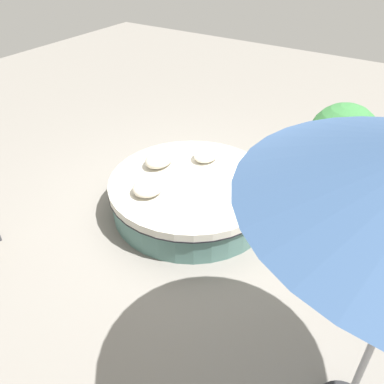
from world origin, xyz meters
name	(u,v)px	position (x,y,z in m)	size (l,w,h in m)	color
ground_plane	(192,209)	(0.00, 0.00, 0.00)	(16.00, 16.00, 0.00)	gray
round_bed	(192,194)	(0.00, 0.00, 0.24)	(2.13, 2.13, 0.46)	#4C726B
throw_pillow_0	(206,154)	(-0.54, -0.12, 0.54)	(0.40, 0.32, 0.16)	silver
throw_pillow_1	(160,159)	(-0.08, -0.57, 0.56)	(0.47, 0.34, 0.19)	beige
throw_pillow_2	(148,187)	(0.52, -0.29, 0.54)	(0.41, 0.36, 0.16)	beige
planter	(342,143)	(-1.49, 1.41, 0.73)	(0.92, 0.92, 1.27)	#4C4C51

